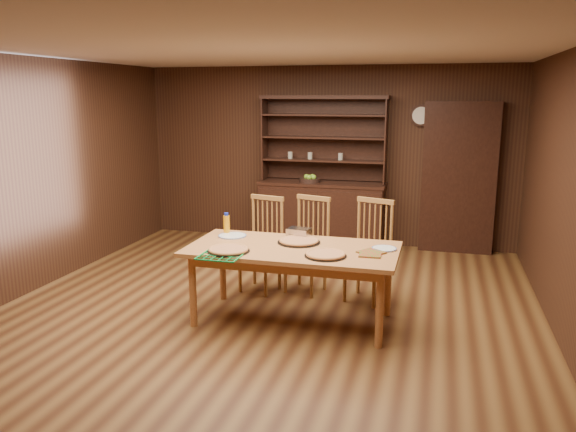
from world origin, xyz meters
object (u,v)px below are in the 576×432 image
(chair_left, at_px, (263,240))
(chair_center, at_px, (309,241))
(china_hutch, at_px, (322,205))
(dining_table, at_px, (293,255))
(juice_bottle, at_px, (226,224))
(chair_right, at_px, (370,247))

(chair_left, relative_size, chair_center, 1.00)
(china_hutch, height_order, dining_table, china_hutch)
(juice_bottle, bearing_deg, dining_table, -22.29)
(dining_table, distance_m, juice_bottle, 0.89)
(china_hutch, relative_size, juice_bottle, 9.65)
(dining_table, bearing_deg, china_hutch, 96.33)
(dining_table, relative_size, chair_right, 1.83)
(chair_left, height_order, chair_center, chair_center)
(chair_center, bearing_deg, dining_table, -70.64)
(china_hutch, bearing_deg, chair_left, -96.77)
(chair_center, relative_size, juice_bottle, 4.76)
(dining_table, height_order, chair_right, chair_right)
(china_hutch, distance_m, chair_center, 1.98)
(chair_right, xyz_separation_m, juice_bottle, (-1.45, -0.49, 0.27))
(chair_center, bearing_deg, chair_right, 7.27)
(juice_bottle, bearing_deg, chair_right, 18.71)
(dining_table, bearing_deg, chair_left, 124.23)
(china_hutch, relative_size, chair_center, 2.03)
(china_hutch, height_order, juice_bottle, china_hutch)
(dining_table, xyz_separation_m, chair_center, (-0.06, 0.93, -0.10))
(chair_center, bearing_deg, chair_left, -153.22)
(juice_bottle, bearing_deg, china_hutch, 79.26)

